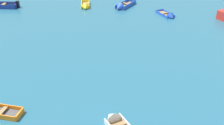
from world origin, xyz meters
TOP-DOWN VIEW (x-y plane):
  - rowboat_white_cluster_outer at (1.83, 17.20)m, footprint 2.83×3.07m
  - rowboat_blue_near_left at (3.72, 35.72)m, footprint 2.40×2.83m
  - rowboat_yellow_back_row_left at (-6.00, 36.90)m, footprint 1.72×3.10m
  - rowboat_blue_far_left at (-1.74, 37.76)m, footprint 2.15×3.91m

SIDE VIEW (x-z plane):
  - rowboat_blue_near_left at x=3.72m, z-range -0.34..0.58m
  - rowboat_white_cluster_outer at x=1.83m, z-range -0.31..0.61m
  - rowboat_yellow_back_row_left at x=-6.00m, z-range -0.26..0.59m
  - rowboat_blue_far_left at x=-1.74m, z-range -0.32..0.71m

